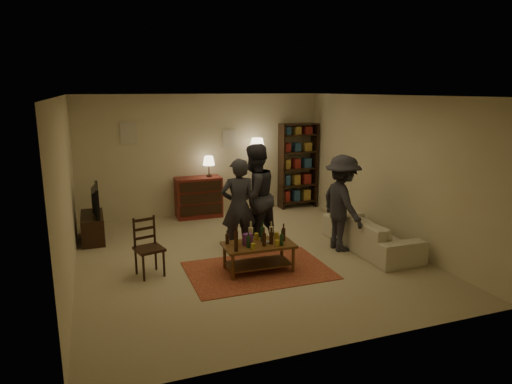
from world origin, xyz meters
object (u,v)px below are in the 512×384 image
coffee_table (258,247)px  person_right (254,196)px  sofa (370,233)px  bookshelf (298,165)px  dining_chair (148,245)px  person_left (238,207)px  tv_stand (93,221)px  dresser (199,196)px  floor_lamp (257,150)px  person_by_sofa (342,203)px

coffee_table → person_right: bearing=73.2°
sofa → bookshelf: bearing=-0.8°
coffee_table → sofa: size_ratio=0.53×
coffee_table → dining_chair: (-1.63, 0.45, 0.08)m
person_left → tv_stand: bearing=-28.1°
dresser → person_right: (0.50, -2.26, 0.46)m
person_left → person_right: (0.37, 0.24, 0.10)m
sofa → tv_stand: bearing=64.7°
dining_chair → floor_lamp: (2.83, 2.86, 0.99)m
bookshelf → person_left: 3.46m
dining_chair → person_left: person_left is taller
dresser → dining_chair: bearing=-116.7°
coffee_table → dresser: size_ratio=0.82×
person_left → sofa: bearing=170.5°
coffee_table → person_left: size_ratio=0.66×
coffee_table → bookshelf: size_ratio=0.55×
coffee_table → dining_chair: bearing=164.6°
coffee_table → person_right: person_right is taller
dresser → floor_lamp: size_ratio=0.79×
coffee_table → tv_stand: bearing=134.5°
floor_lamp → person_left: 2.80m
floor_lamp → person_right: size_ratio=0.92×
sofa → person_left: bearing=74.9°
dresser → coffee_table: bearing=-87.2°
coffee_table → sofa: 2.25m
dining_chair → bookshelf: 4.95m
person_right → sofa: bearing=133.0°
coffee_table → bookshelf: bearing=56.5°
dresser → person_right: bearing=-77.6°
dresser → floor_lamp: floor_lamp is taller
tv_stand → person_right: size_ratio=0.56×
tv_stand → sofa: (4.64, -2.20, -0.08)m
sofa → person_left: person_left is taller
sofa → person_left: size_ratio=1.24×
tv_stand → person_right: person_right is taller
tv_stand → bookshelf: (4.69, 0.98, 0.65)m
floor_lamp → sofa: (1.04, -3.05, -1.16)m
person_by_sofa → dresser: bearing=32.6°
floor_lamp → person_left: bearing=-116.8°
coffee_table → bookshelf: 4.17m
coffee_table → person_left: bearing=92.4°
floor_lamp → person_right: (-0.86, -2.20, -0.53)m
tv_stand → person_right: (2.75, -1.35, 0.55)m
person_right → tv_stand: bearing=-48.9°
coffee_table → tv_stand: tv_stand is taller
tv_stand → floor_lamp: size_ratio=0.61×
person_right → person_by_sofa: 1.55m
floor_lamp → dining_chair: bearing=-134.7°
dining_chair → bookshelf: bookshelf is taller
floor_lamp → sofa: size_ratio=0.83×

